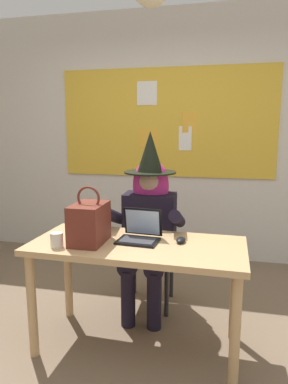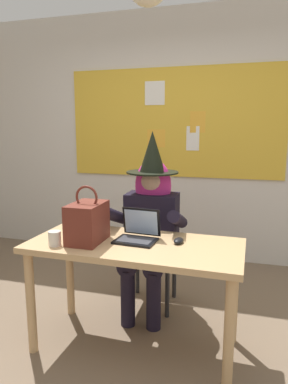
# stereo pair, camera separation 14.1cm
# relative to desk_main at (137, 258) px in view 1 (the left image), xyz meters

# --- Properties ---
(ground_plane) EXTENTS (24.00, 24.00, 0.00)m
(ground_plane) POSITION_rel_desk_main_xyz_m (-0.11, -0.15, -0.64)
(ground_plane) COLOR #75604C
(wall_back_bulletin) EXTENTS (5.44, 2.03, 2.77)m
(wall_back_bulletin) POSITION_rel_desk_main_xyz_m (-0.11, 1.84, 0.76)
(wall_back_bulletin) COLOR silver
(wall_back_bulletin) RESTS_ON ground
(desk_main) EXTENTS (1.41, 0.67, 0.75)m
(desk_main) POSITION_rel_desk_main_xyz_m (0.00, 0.00, 0.00)
(desk_main) COLOR tan
(desk_main) RESTS_ON ground
(chair_at_desk) EXTENTS (0.43, 0.43, 0.89)m
(chair_at_desk) POSITION_rel_desk_main_xyz_m (-0.04, 0.68, -0.15)
(chair_at_desk) COLOR #4C1E19
(chair_at_desk) RESTS_ON ground
(person_costumed) EXTENTS (0.60, 0.68, 1.47)m
(person_costumed) POSITION_rel_desk_main_xyz_m (-0.04, 0.56, 0.15)
(person_costumed) COLOR black
(person_costumed) RESTS_ON ground
(laptop) EXTENTS (0.28, 0.25, 0.21)m
(laptop) POSITION_rel_desk_main_xyz_m (0.00, 0.06, 0.15)
(laptop) COLOR black
(laptop) RESTS_ON desk_main
(computer_mouse) EXTENTS (0.07, 0.11, 0.03)m
(computer_mouse) POSITION_rel_desk_main_xyz_m (0.28, 0.07, 0.12)
(computer_mouse) COLOR black
(computer_mouse) RESTS_ON desk_main
(handbag) EXTENTS (0.20, 0.30, 0.38)m
(handbag) POSITION_rel_desk_main_xyz_m (-0.31, -0.06, 0.24)
(handbag) COLOR maroon
(handbag) RESTS_ON desk_main
(coffee_mug) EXTENTS (0.08, 0.08, 0.09)m
(coffee_mug) POSITION_rel_desk_main_xyz_m (-0.47, -0.19, 0.15)
(coffee_mug) COLOR silver
(coffee_mug) RESTS_ON desk_main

